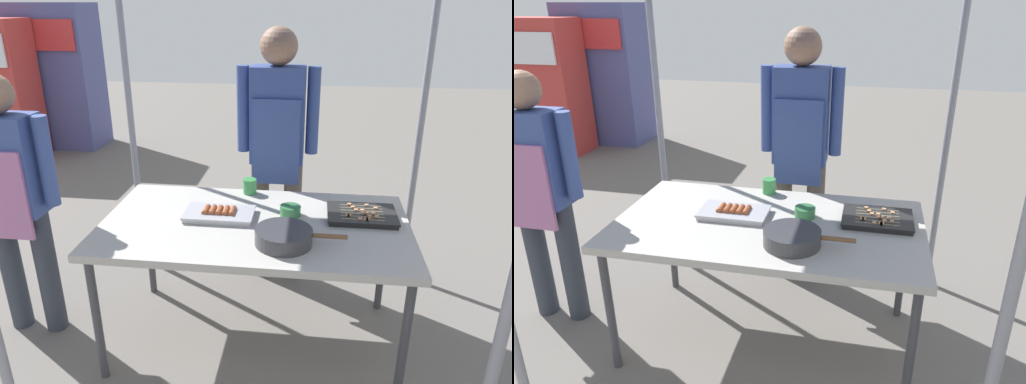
# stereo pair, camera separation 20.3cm
# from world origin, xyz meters

# --- Properties ---
(ground_plane) EXTENTS (18.00, 18.00, 0.00)m
(ground_plane) POSITION_xyz_m (0.00, 0.00, 0.00)
(ground_plane) COLOR #66605B
(stall_table) EXTENTS (1.60, 0.90, 0.75)m
(stall_table) POSITION_xyz_m (0.00, 0.00, 0.70)
(stall_table) COLOR #B7B2A8
(stall_table) RESTS_ON ground
(tray_grilled_sausages) EXTENTS (0.37, 0.22, 0.05)m
(tray_grilled_sausages) POSITION_xyz_m (-0.20, 0.04, 0.77)
(tray_grilled_sausages) COLOR #ADADB2
(tray_grilled_sausages) RESTS_ON stall_table
(tray_meat_skewers) EXTENTS (0.36, 0.27, 0.04)m
(tray_meat_skewers) POSITION_xyz_m (0.56, 0.13, 0.77)
(tray_meat_skewers) COLOR black
(tray_meat_skewers) RESTS_ON stall_table
(cooking_wok) EXTENTS (0.43, 0.27, 0.08)m
(cooking_wok) POSITION_xyz_m (0.17, -0.22, 0.79)
(cooking_wok) COLOR #38383A
(cooking_wok) RESTS_ON stall_table
(condiment_bowl) EXTENTS (0.11, 0.11, 0.05)m
(condiment_bowl) POSITION_xyz_m (0.18, 0.11, 0.78)
(condiment_bowl) COLOR #33723F
(condiment_bowl) RESTS_ON stall_table
(drink_cup_near_edge) EXTENTS (0.08, 0.08, 0.09)m
(drink_cup_near_edge) POSITION_xyz_m (-0.08, 0.39, 0.79)
(drink_cup_near_edge) COLOR #3F994C
(drink_cup_near_edge) RESTS_ON stall_table
(vendor_woman) EXTENTS (0.52, 0.24, 1.69)m
(vendor_woman) POSITION_xyz_m (0.05, 0.72, 1.01)
(vendor_woman) COLOR #595147
(vendor_woman) RESTS_ON ground
(customer_nearby) EXTENTS (0.52, 0.22, 1.50)m
(customer_nearby) POSITION_xyz_m (-1.30, -0.04, 0.88)
(customer_nearby) COLOR #333842
(customer_nearby) RESTS_ON ground
(neighbor_stall_left) EXTENTS (1.02, 0.66, 1.82)m
(neighbor_stall_left) POSITION_xyz_m (-3.06, 3.67, 0.91)
(neighbor_stall_left) COLOR #4C518C
(neighbor_stall_left) RESTS_ON ground
(neighbor_stall_right) EXTENTS (0.83, 0.56, 1.65)m
(neighbor_stall_right) POSITION_xyz_m (-3.50, 3.03, 0.83)
(neighbor_stall_right) COLOR #BF3833
(neighbor_stall_right) RESTS_ON ground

